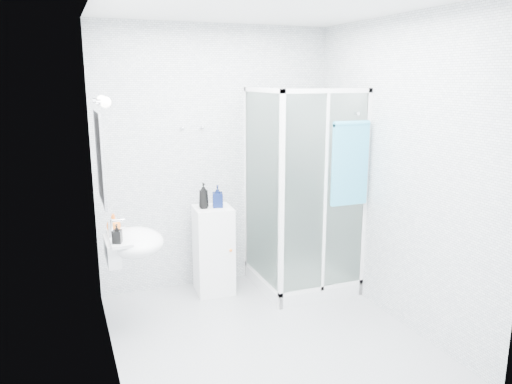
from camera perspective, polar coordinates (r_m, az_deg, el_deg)
name	(u,v)px	position (r m, az deg, el deg)	size (l,w,h in m)	color
room	(267,183)	(3.84, 1.24, 1.04)	(2.40, 2.60, 2.60)	silver
shower_enclosure	(298,247)	(5.01, 4.86, -6.28)	(0.90, 0.95, 2.00)	white
wall_basin	(132,243)	(4.14, -14.03, -5.67)	(0.46, 0.56, 0.35)	white
mirror	(100,158)	(3.96, -17.43, 3.77)	(0.02, 0.60, 0.70)	white
vanity_lights	(103,101)	(3.93, -17.12, 9.88)	(0.10, 0.40, 0.08)	silver
wall_hooks	(193,128)	(4.89, -7.26, 7.30)	(0.23, 0.06, 0.03)	silver
storage_cabinet	(214,250)	(4.96, -4.86, -6.63)	(0.38, 0.40, 0.87)	white
hand_towel	(350,161)	(4.59, 10.71, 3.45)	(0.36, 0.05, 0.77)	#3399C1
shampoo_bottle_a	(204,196)	(4.78, -6.01, -0.42)	(0.10, 0.10, 0.25)	black
shampoo_bottle_b	(218,196)	(4.81, -4.42, -0.50)	(0.10, 0.10, 0.21)	#0A153F
soap_dispenser_orange	(113,223)	(4.23, -15.98, -3.40)	(0.12, 0.12, 0.15)	orange
soap_dispenser_black	(117,234)	(3.93, -15.60, -4.62)	(0.07, 0.07, 0.15)	black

